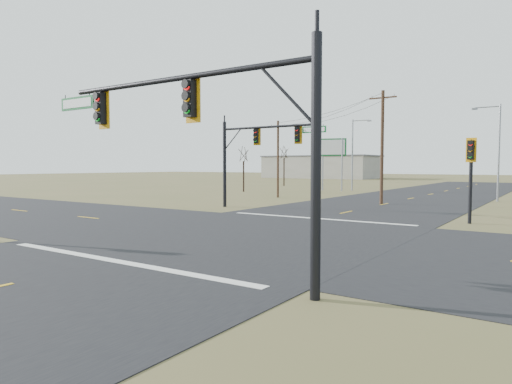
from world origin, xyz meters
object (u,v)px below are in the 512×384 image
(mast_arm_near, at_px, (192,116))
(pedestal_signal_ne, at_px, (471,162))
(highway_sign, at_px, (332,154))
(utility_pole_near, at_px, (382,146))
(streetlight_c, at_px, (354,151))
(bare_tree_b, at_px, (284,152))
(bare_tree_a, at_px, (244,154))
(streetlight_a, at_px, (497,147))
(mast_arm_far, at_px, (257,144))
(utility_pole_far, at_px, (278,157))

(mast_arm_near, relative_size, pedestal_signal_ne, 2.15)
(pedestal_signal_ne, height_order, highway_sign, highway_sign)
(utility_pole_near, bearing_deg, streetlight_c, 118.38)
(highway_sign, xyz_separation_m, bare_tree_b, (-12.13, 8.34, 0.69))
(bare_tree_a, relative_size, bare_tree_b, 0.88)
(utility_pole_near, xyz_separation_m, bare_tree_a, (-20.21, 8.33, -0.21))
(pedestal_signal_ne, height_order, streetlight_c, streetlight_c)
(streetlight_a, bearing_deg, mast_arm_far, -147.94)
(utility_pole_far, xyz_separation_m, streetlight_a, (18.96, 6.83, 0.82))
(streetlight_c, relative_size, bare_tree_b, 1.36)
(mast_arm_far, bearing_deg, utility_pole_far, 91.27)
(mast_arm_near, distance_m, streetlight_a, 36.75)
(mast_arm_near, xyz_separation_m, bare_tree_b, (-28.08, 52.65, 0.72))
(mast_arm_far, xyz_separation_m, bare_tree_b, (-17.91, 34.21, 0.55))
(streetlight_c, height_order, bare_tree_b, streetlight_c)
(pedestal_signal_ne, distance_m, utility_pole_far, 23.13)
(utility_pole_far, xyz_separation_m, highway_sign, (-0.71, 14.58, 0.61))
(utility_pole_far, height_order, highway_sign, utility_pole_far)
(mast_arm_far, bearing_deg, bare_tree_b, 94.72)
(pedestal_signal_ne, xyz_separation_m, highway_sign, (-20.50, 26.53, 1.25))
(streetlight_c, xyz_separation_m, bare_tree_a, (-10.32, -9.98, -0.44))
(utility_pole_far, bearing_deg, mast_arm_far, -65.81)
(mast_arm_near, xyz_separation_m, pedestal_signal_ne, (4.55, 17.78, -1.22))
(mast_arm_far, bearing_deg, pedestal_signal_ne, -25.49)
(utility_pole_far, distance_m, highway_sign, 14.61)
(utility_pole_near, relative_size, utility_pole_far, 1.22)
(utility_pole_far, bearing_deg, bare_tree_a, 144.59)
(bare_tree_a, distance_m, bare_tree_b, 17.18)
(mast_arm_far, relative_size, streetlight_a, 1.01)
(mast_arm_near, bearing_deg, utility_pole_near, 99.99)
(bare_tree_b, bearing_deg, utility_pole_far, -60.73)
(mast_arm_near, xyz_separation_m, streetlight_a, (3.72, 36.56, 0.25))
(mast_arm_near, distance_m, utility_pole_near, 27.90)
(mast_arm_far, xyz_separation_m, streetlight_c, (-3.52, 27.51, 0.31))
(streetlight_c, distance_m, bare_tree_b, 15.87)
(mast_arm_far, height_order, bare_tree_a, mast_arm_far)
(mast_arm_near, xyz_separation_m, utility_pole_far, (-15.24, 29.73, -0.57))
(bare_tree_a, bearing_deg, utility_pole_far, -35.41)
(bare_tree_a, bearing_deg, utility_pole_near, -22.40)
(streetlight_a, distance_m, bare_tree_a, 27.74)
(utility_pole_near, distance_m, bare_tree_a, 21.87)
(pedestal_signal_ne, relative_size, streetlight_a, 0.55)
(streetlight_a, xyz_separation_m, bare_tree_b, (-31.80, 16.09, 0.47))
(utility_pole_near, xyz_separation_m, streetlight_c, (-9.89, 18.32, 0.23))
(highway_sign, height_order, streetlight_c, streetlight_c)
(highway_sign, relative_size, streetlight_a, 0.77)
(mast_arm_far, bearing_deg, streetlight_c, 74.38)
(utility_pole_far, bearing_deg, streetlight_c, 84.55)
(mast_arm_near, bearing_deg, streetlight_c, 108.75)
(bare_tree_a, height_order, bare_tree_b, bare_tree_b)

